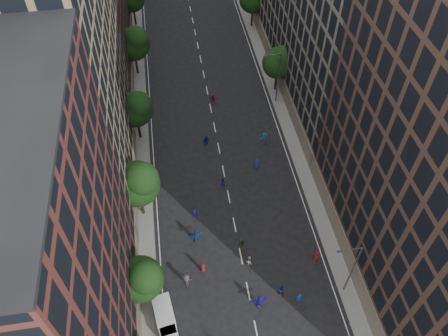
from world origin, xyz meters
The scene contains 29 objects.
ground centered at (0.00, 40.00, 0.00)m, with size 240.00×240.00×0.00m, color black.
sidewalk_left centered at (-12.00, 47.50, 0.07)m, with size 4.00×105.00×0.15m, color slate.
sidewalk_right centered at (12.00, 47.50, 0.07)m, with size 4.00×105.00×0.15m, color slate.
bldg_left_a centered at (-19.00, 11.00, 15.00)m, with size 14.00×22.00×30.00m, color #582821.
bldg_left_b centered at (-19.00, 35.00, 17.00)m, with size 14.00×26.00×34.00m, color #817355.
bldg_right_b centered at (19.00, 44.00, 16.50)m, with size 14.00×28.00×33.00m, color #635C52.
tree_left_1 centered at (-11.02, 13.86, 5.55)m, with size 4.80×4.80×8.21m.
tree_left_2 centered at (-10.99, 25.83, 6.36)m, with size 5.60×5.60×9.45m.
tree_left_3 centered at (-11.02, 39.85, 5.82)m, with size 5.00×5.00×8.58m.
tree_left_4 centered at (-11.00, 55.84, 6.10)m, with size 5.40×5.40×9.08m.
tree_right_a centered at (11.38, 47.85, 5.63)m, with size 5.00×5.00×8.39m.
streetlamp_near centered at (10.37, 12.00, 5.17)m, with size 2.64×0.22×9.06m.
streetlamp_far centered at (10.37, 45.00, 5.17)m, with size 2.64×0.22×9.06m.
cargo_van centered at (-9.32, 11.46, 1.21)m, with size 2.65×4.57×2.30m.
skater_1 centered at (5.18, 11.43, 0.91)m, with size 0.66×0.43×1.82m, color #143FAA.
skater_2 centered at (3.49, 12.75, 0.76)m, with size 0.74×0.58×1.52m, color #132E9E.
skater_5 centered at (0.88, 11.68, 0.95)m, with size 1.76×0.56×1.90m, color #1E17BD.
skater_6 centered at (-4.67, 16.75, 0.75)m, with size 0.73×0.47×1.49m, color maroon.
skater_7 centered at (8.50, 16.08, 0.97)m, with size 0.71×0.46×1.93m, color maroon.
skater_8 centered at (0.67, 16.74, 0.81)m, with size 0.79×0.62×1.63m, color silver.
skater_9 centered at (-6.66, 15.42, 0.90)m, with size 1.17×0.67×1.80m, color #414045.
skater_10 centered at (0.30, 19.28, 0.77)m, with size 0.90×0.37×1.54m, color #1B5A31.
skater_11 centered at (-4.95, 20.94, 0.95)m, with size 1.75×0.56×1.89m, color #13429D.
skater_12 centered at (4.67, 31.49, 0.76)m, with size 0.74×0.48×1.51m, color #172BBB.
skater_13 centered at (-4.77, 24.40, 0.78)m, with size 0.57×0.37×1.56m, color #1516AD.
skater_14 centered at (-0.55, 28.95, 0.79)m, with size 0.77×0.60×1.58m, color #1529AB.
skater_15 centered at (6.77, 36.11, 0.92)m, with size 1.19×0.68×1.84m, color #13449A.
skater_16 centered at (-1.72, 36.79, 0.93)m, with size 1.09×0.45×1.85m, color #121192.
skater_17 centered at (0.60, 46.30, 0.79)m, with size 1.46×0.46×1.57m, color maroon.
Camera 1 is at (-6.04, -7.80, 45.73)m, focal length 35.00 mm.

